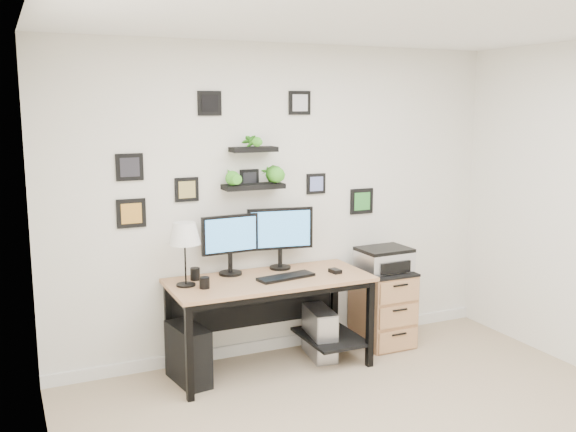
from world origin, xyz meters
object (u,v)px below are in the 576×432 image
desk (272,292)px  mug (205,283)px  printer (384,259)px  pc_tower_grey (320,333)px  monitor_right (280,233)px  file_cabinet (383,307)px  pc_tower_black (188,354)px  table_lamp (185,235)px  monitor_left (230,240)px

desk → mug: (-0.59, -0.10, 0.17)m
printer → desk: bearing=-176.8°
desk → pc_tower_grey: 0.61m
monitor_right → file_cabinet: 1.19m
mug → pc_tower_black: 0.59m
monitor_right → mug: monitor_right is taller
monitor_right → table_lamp: 0.88m
desk → monitor_right: monitor_right is taller
monitor_left → monitor_right: bearing=0.6°
desk → mug: bearing=-170.8°
desk → monitor_left: (-0.28, 0.19, 0.41)m
pc_tower_grey → file_cabinet: 0.67m
desk → file_cabinet: desk is taller
monitor_left → mug: monitor_left is taller
table_lamp → pc_tower_black: (-0.01, -0.05, -0.92)m
table_lamp → file_cabinet: 1.96m
printer → monitor_right: bearing=171.6°
file_cabinet → printer: 0.44m
table_lamp → pc_tower_grey: (1.13, -0.02, -0.93)m
monitor_left → printer: monitor_left is taller
monitor_left → mug: bearing=-136.8°
pc_tower_black → printer: (1.80, 0.08, 0.55)m
monitor_left → printer: bearing=-5.5°
pc_tower_grey → desk: bearing=-178.6°
mug → pc_tower_black: (-0.12, 0.07, -0.57)m
desk → pc_tower_grey: size_ratio=3.62×
desk → mug: mug is taller
table_lamp → pc_tower_grey: 1.47m
desk → file_cabinet: (1.09, 0.06, -0.29)m
pc_tower_grey → file_cabinet: bearing=4.2°
table_lamp → printer: size_ratio=1.09×
mug → monitor_left: bearing=43.2°
mug → pc_tower_grey: 1.19m
table_lamp → printer: bearing=0.9°
monitor_left → monitor_right: size_ratio=0.88×
pc_tower_grey → monitor_left: bearing=165.6°
mug → printer: (1.68, 0.16, -0.02)m
monitor_left → printer: (1.37, -0.13, -0.27)m
desk → printer: size_ratio=3.58×
pc_tower_grey → monitor_right: bearing=146.0°
desk → pc_tower_grey: bearing=1.4°
printer → monitor_left: bearing=174.5°
mug → file_cabinet: 1.75m
desk → pc_tower_black: desk is taller
mug → printer: printer is taller
pc_tower_black → pc_tower_grey: 1.15m
pc_tower_black → mug: bearing=-40.6°
monitor_right → table_lamp: monitor_right is taller
monitor_left → pc_tower_grey: (0.72, -0.18, -0.83)m
monitor_right → mug: 0.85m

